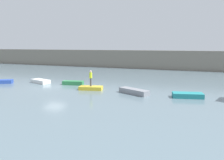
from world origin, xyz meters
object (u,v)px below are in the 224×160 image
rowboat_white (40,81)px  rowboat_grey (134,91)px  rowboat_yellow (91,88)px  rowboat_teal (188,95)px  person_hiviz_shirt (91,77)px  rowboat_green (73,83)px

rowboat_white → rowboat_grey: rowboat_grey is taller
rowboat_yellow → rowboat_teal: rowboat_teal is taller
person_hiviz_shirt → rowboat_grey: bearing=-3.8°
rowboat_yellow → rowboat_teal: 10.56m
rowboat_white → person_hiviz_shirt: size_ratio=1.60×
rowboat_white → rowboat_green: 4.86m
rowboat_green → rowboat_white: bearing=171.5°
person_hiviz_shirt → rowboat_white: bearing=168.5°
rowboat_white → rowboat_grey: (13.75, -2.09, 0.03)m
rowboat_green → rowboat_teal: rowboat_green is taller
rowboat_yellow → rowboat_grey: bearing=-17.6°
rowboat_grey → rowboat_yellow: bearing=-158.5°
rowboat_yellow → rowboat_grey: 5.23m
rowboat_white → rowboat_grey: size_ratio=0.83×
rowboat_grey → person_hiviz_shirt: (-5.22, 0.35, 1.16)m
rowboat_yellow → person_hiviz_shirt: person_hiviz_shirt is taller
rowboat_teal → rowboat_white: bearing=160.9°
rowboat_green → person_hiviz_shirt: person_hiviz_shirt is taller
rowboat_yellow → person_hiviz_shirt: (0.00, -0.00, 1.22)m
rowboat_green → rowboat_yellow: (3.68, -2.14, -0.04)m
rowboat_white → person_hiviz_shirt: bearing=5.7°
rowboat_green → rowboat_yellow: bearing=-43.4°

